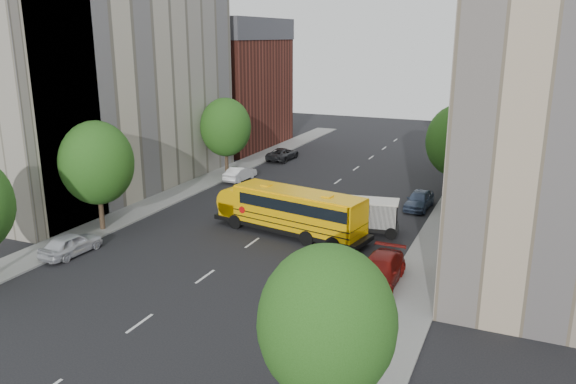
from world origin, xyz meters
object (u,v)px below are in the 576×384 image
Objects in this scene: parked_car_4 at (419,200)px; street_tree_5 at (473,125)px; school_bus at (289,209)px; parked_car_0 at (71,244)px; parked_car_2 at (283,154)px; parked_car_3 at (379,271)px; safari_truck at (359,215)px; street_tree_1 at (97,163)px; street_tree_3 at (327,323)px; parked_car_1 at (240,173)px; parked_car_5 at (452,156)px; street_tree_4 at (458,141)px; street_tree_2 at (226,127)px.

street_tree_5 is at bearing 85.49° from parked_car_4.
parked_car_0 is (-11.14, -9.10, -1.13)m from school_bus.
parked_car_3 is (18.31, -27.71, 0.10)m from parked_car_2.
parked_car_3 is at bearing -83.85° from parked_car_4.
parked_car_4 is at bearing 59.26° from safari_truck.
parked_car_2 is (-19.80, -3.24, -4.02)m from street_tree_5.
street_tree_1 reaches higher than parked_car_3.
parked_car_4 is at bearing 94.45° from street_tree_3.
safari_truck is at bearing 128.00° from parked_car_2.
parked_car_3 is at bearing 139.22° from parked_car_1.
street_tree_3 reaches higher than safari_truck.
safari_truck reaches higher than parked_car_5.
parked_car_5 is at bearing 92.67° from street_tree_3.
street_tree_3 is at bearing -90.00° from street_tree_4.
safari_truck reaches higher than parked_car_4.
parked_car_5 is at bearing -158.56° from parked_car_2.
street_tree_4 is 16.68m from school_bus.
school_bus is 14.43m from parked_car_0.
parked_car_1 is (-10.34, 12.05, -1.18)m from school_bus.
parked_car_0 is at bearing 90.99° from parked_car_1.
parked_car_4 is (19.80, 14.30, -4.21)m from street_tree_1.
parked_car_2 is 33.21m from parked_car_3.
parked_car_1 is 17.76m from parked_car_4.
parked_car_3 is (3.57, -7.96, -0.50)m from safari_truck.
parked_car_1 is 0.84× the size of parked_car_2.
street_tree_1 reaches higher than parked_car_2.
parked_car_1 is at bearing 122.83° from street_tree_3.
parked_car_0 is (-20.60, 9.54, -3.73)m from street_tree_3.
parked_car_1 is at bearing 175.71° from parked_car_4.
street_tree_3 is 0.88× the size of street_tree_4.
school_bus reaches higher than parked_car_5.
street_tree_4 is (0.00, 32.00, 0.62)m from street_tree_3.
street_tree_4 is 16.01m from parked_car_5.
parked_car_1 is at bearing 82.49° from street_tree_1.
parked_car_0 reaches higher than parked_car_1.
street_tree_1 is 18.70m from safari_truck.
street_tree_5 is 1.83× the size of parked_car_1.
safari_truck is at bearing 39.01° from school_bus.
parked_car_0 is 0.78× the size of parked_car_3.
safari_truck is 24.65m from parked_car_2.
safari_truck is (-5.06, -10.99, -3.79)m from street_tree_4.
street_tree_5 reaches higher than safari_truck.
parked_car_2 is 18.75m from parked_car_5.
school_bus reaches higher than parked_car_1.
street_tree_3 is 28.62m from parked_car_4.
street_tree_2 is at bearing -142.18° from parked_car_5.
parked_car_2 is at bearing 75.90° from street_tree_2.
street_tree_3 is 1.74× the size of parked_car_1.
street_tree_3 reaches higher than parked_car_4.
parked_car_1 is at bearing 137.39° from safari_truck.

